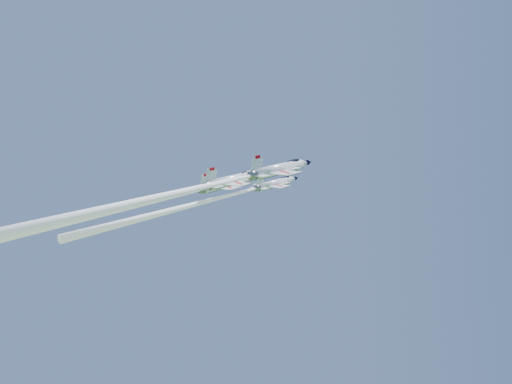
# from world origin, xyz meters

# --- Properties ---
(jet_lead) EXTENTS (23.62, 37.79, 42.09)m
(jet_lead) POSITION_xyz_m (-8.93, -7.02, 76.09)
(jet_lead) COLOR white
(jet_left) EXTENTS (24.67, 38.75, 41.13)m
(jet_left) POSITION_xyz_m (-19.25, -9.82, 75.70)
(jet_left) COLOR white
(jet_right) EXTENTS (28.83, 45.63, 49.41)m
(jet_right) POSITION_xyz_m (-8.74, -23.38, 74.04)
(jet_right) COLOR white
(jet_slot) EXTENTS (24.57, 37.92, 38.38)m
(jet_slot) POSITION_xyz_m (-14.79, -17.00, 74.82)
(jet_slot) COLOR white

